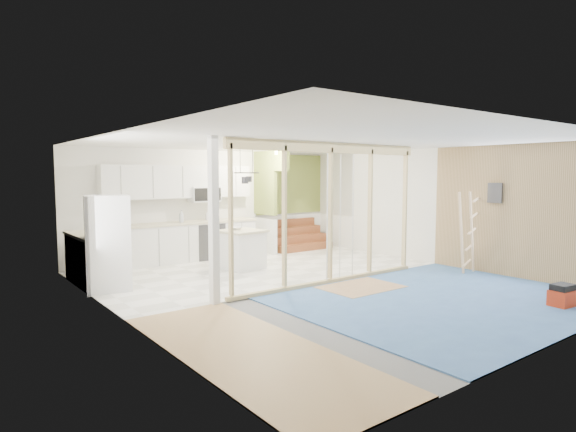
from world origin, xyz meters
TOP-DOWN VIEW (x-y plane):
  - room at (0.00, 0.00)m, footprint 7.01×8.01m
  - floor_overlays at (0.07, 0.06)m, footprint 7.00×8.00m
  - stud_frame at (-0.24, -0.00)m, footprint 4.66×0.14m
  - base_cabinets at (-1.61, 3.36)m, footprint 4.45×2.24m
  - upper_cabinets at (-0.84, 3.82)m, footprint 3.60×0.41m
  - green_partition at (2.04, 3.66)m, footprint 2.25×1.51m
  - pot_rack at (-0.31, 1.89)m, footprint 0.52×0.52m
  - sheathing_panel at (3.48, -2.00)m, footprint 0.02×4.00m
  - electrical_panel at (3.43, -1.40)m, footprint 0.04×0.30m
  - ceiling_light at (1.40, 3.00)m, footprint 0.32×0.32m
  - fridge at (-3.12, 1.92)m, footprint 0.86×0.84m
  - island at (-0.29, 2.15)m, footprint 0.98×0.98m
  - bowl at (-0.33, 2.27)m, footprint 0.27×0.27m
  - soap_bottle_a at (-0.98, 3.59)m, footprint 0.14×0.14m
  - soap_bottle_b at (-0.20, 3.80)m, footprint 0.12×0.12m
  - toolbox at (2.06, -3.32)m, footprint 0.40×0.32m
  - ladder at (3.08, -1.06)m, footprint 0.89×0.12m

SIDE VIEW (x-z plane):
  - floor_overlays at x=0.07m, z-range 0.00..0.02m
  - toolbox at x=2.06m, z-range -0.01..0.35m
  - island at x=-0.29m, z-range 0.00..0.84m
  - base_cabinets at x=-1.61m, z-range 0.00..0.93m
  - fridge at x=-3.12m, z-range 0.00..1.66m
  - ladder at x=3.08m, z-range 0.02..1.68m
  - bowl at x=-0.33m, z-range 0.84..0.90m
  - green_partition at x=2.04m, z-range -0.36..2.24m
  - soap_bottle_b at x=-0.20m, z-range 0.93..1.14m
  - soap_bottle_a at x=-0.98m, z-range 0.93..1.21m
  - sheathing_panel at x=3.48m, z-range 0.00..2.60m
  - room at x=0.00m, z-range 0.00..2.61m
  - stud_frame at x=-0.24m, z-range 0.29..2.89m
  - electrical_panel at x=3.43m, z-range 1.45..1.85m
  - upper_cabinets at x=-0.84m, z-range 1.39..2.25m
  - pot_rack at x=-0.31m, z-range 1.64..2.36m
  - ceiling_light at x=1.40m, z-range 2.50..2.58m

